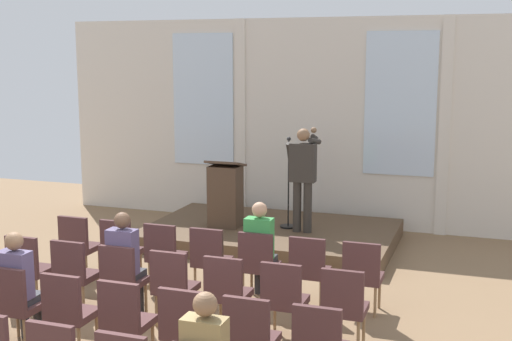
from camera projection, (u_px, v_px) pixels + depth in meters
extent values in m
cube|color=silver|center=(298.00, 122.00, 12.75)|extent=(9.56, 0.10, 3.88)
cube|color=silver|center=(203.00, 100.00, 13.25)|extent=(1.26, 0.04, 2.57)
cube|color=silver|center=(241.00, 121.00, 13.06)|extent=(0.20, 0.08, 3.88)
cube|color=silver|center=(400.00, 104.00, 12.01)|extent=(1.26, 0.04, 2.57)
cube|color=silver|center=(445.00, 127.00, 11.83)|extent=(0.20, 0.08, 3.88)
cube|color=brown|center=(271.00, 235.00, 11.54)|extent=(4.15, 2.64, 0.29)
cylinder|color=#332D28|center=(297.00, 207.00, 11.15)|extent=(0.14, 0.14, 0.85)
cylinder|color=#332D28|center=(308.00, 207.00, 11.10)|extent=(0.14, 0.14, 0.85)
cube|color=#332D28|center=(303.00, 163.00, 11.00)|extent=(0.42, 0.22, 0.64)
cube|color=#26663F|center=(305.00, 157.00, 11.09)|extent=(0.06, 0.01, 0.38)
sphere|color=#8C6647|center=(303.00, 135.00, 10.93)|extent=(0.21, 0.21, 0.21)
cylinder|color=#332D28|center=(290.00, 155.00, 11.14)|extent=(0.09, 0.28, 0.45)
cylinder|color=#332D28|center=(315.00, 141.00, 11.01)|extent=(0.15, 0.36, 0.15)
cylinder|color=#332D28|center=(314.00, 137.00, 11.14)|extent=(0.11, 0.34, 0.15)
sphere|color=#8C6647|center=(314.00, 130.00, 11.40)|extent=(0.10, 0.10, 0.10)
cylinder|color=black|center=(288.00, 226.00, 11.49)|extent=(0.28, 0.28, 0.03)
cylinder|color=black|center=(288.00, 184.00, 11.37)|extent=(0.02, 0.02, 1.45)
sphere|color=#262626|center=(289.00, 139.00, 11.24)|extent=(0.07, 0.07, 0.07)
cube|color=#4C3828|center=(225.00, 196.00, 11.47)|extent=(0.52, 0.40, 1.05)
cube|color=#4C3828|center=(226.00, 163.00, 11.40)|extent=(0.60, 0.48, 0.14)
cylinder|color=olive|center=(99.00, 261.00, 9.88)|extent=(0.04, 0.04, 0.40)
cylinder|color=olive|center=(78.00, 259.00, 10.00)|extent=(0.04, 0.04, 0.40)
cylinder|color=olive|center=(86.00, 268.00, 9.57)|extent=(0.04, 0.04, 0.40)
cylinder|color=olive|center=(65.00, 266.00, 9.68)|extent=(0.04, 0.04, 0.40)
cube|color=#4C2D2D|center=(82.00, 248.00, 9.74)|extent=(0.46, 0.44, 0.08)
cube|color=#4C2D2D|center=(73.00, 233.00, 9.52)|extent=(0.46, 0.06, 0.46)
cylinder|color=olive|center=(141.00, 266.00, 9.66)|extent=(0.04, 0.04, 0.40)
cylinder|color=olive|center=(119.00, 264.00, 9.78)|extent=(0.04, 0.04, 0.40)
cylinder|color=olive|center=(129.00, 273.00, 9.34)|extent=(0.04, 0.04, 0.40)
cylinder|color=olive|center=(106.00, 271.00, 9.46)|extent=(0.04, 0.04, 0.40)
cube|color=#4C2D2D|center=(123.00, 252.00, 9.52)|extent=(0.46, 0.44, 0.08)
cube|color=#4C2D2D|center=(115.00, 237.00, 9.30)|extent=(0.46, 0.06, 0.46)
cylinder|color=olive|center=(184.00, 271.00, 9.44)|extent=(0.04, 0.04, 0.40)
cylinder|color=olive|center=(161.00, 268.00, 9.56)|extent=(0.04, 0.04, 0.40)
cylinder|color=olive|center=(173.00, 279.00, 9.12)|extent=(0.04, 0.04, 0.40)
cylinder|color=olive|center=(150.00, 276.00, 9.24)|extent=(0.04, 0.04, 0.40)
cube|color=#4C2D2D|center=(167.00, 257.00, 9.30)|extent=(0.46, 0.44, 0.08)
cube|color=#4C2D2D|center=(160.00, 241.00, 9.08)|extent=(0.46, 0.06, 0.46)
cylinder|color=olive|center=(229.00, 276.00, 9.22)|extent=(0.04, 0.04, 0.40)
cylinder|color=olive|center=(205.00, 273.00, 9.34)|extent=(0.04, 0.04, 0.40)
cylinder|color=olive|center=(220.00, 284.00, 8.90)|extent=(0.04, 0.04, 0.40)
cylinder|color=olive|center=(195.00, 281.00, 9.02)|extent=(0.04, 0.04, 0.40)
cube|color=#4C2D2D|center=(212.00, 262.00, 9.08)|extent=(0.46, 0.44, 0.08)
cube|color=#4C2D2D|center=(206.00, 246.00, 8.86)|extent=(0.46, 0.06, 0.46)
cylinder|color=olive|center=(277.00, 282.00, 9.00)|extent=(0.04, 0.04, 0.40)
cylinder|color=olive|center=(252.00, 279.00, 9.12)|extent=(0.04, 0.04, 0.40)
cylinder|color=olive|center=(269.00, 290.00, 8.68)|extent=(0.04, 0.04, 0.40)
cylinder|color=olive|center=(243.00, 287.00, 8.80)|extent=(0.04, 0.04, 0.40)
cube|color=#4C2D2D|center=(260.00, 267.00, 8.86)|extent=(0.46, 0.44, 0.08)
cube|color=#4C2D2D|center=(255.00, 251.00, 8.64)|extent=(0.46, 0.06, 0.46)
cylinder|color=#2D2D33|center=(258.00, 278.00, 9.09)|extent=(0.10, 0.10, 0.44)
cylinder|color=#2D2D33|center=(271.00, 279.00, 9.04)|extent=(0.10, 0.10, 0.44)
cube|color=#2D2D33|center=(262.00, 261.00, 8.91)|extent=(0.34, 0.36, 0.12)
cube|color=green|center=(259.00, 239.00, 8.75)|extent=(0.36, 0.20, 0.55)
sphere|color=tan|center=(259.00, 210.00, 8.70)|extent=(0.20, 0.20, 0.20)
cylinder|color=olive|center=(327.00, 287.00, 8.78)|extent=(0.04, 0.04, 0.40)
cylinder|color=olive|center=(300.00, 284.00, 8.90)|extent=(0.04, 0.04, 0.40)
cylinder|color=olive|center=(321.00, 296.00, 8.46)|extent=(0.04, 0.04, 0.40)
cylinder|color=olive|center=(293.00, 293.00, 8.58)|extent=(0.04, 0.04, 0.40)
cube|color=#4C2D2D|center=(310.00, 272.00, 8.64)|extent=(0.46, 0.44, 0.08)
cube|color=#4C2D2D|center=(307.00, 256.00, 8.42)|extent=(0.46, 0.06, 0.46)
cylinder|color=olive|center=(379.00, 293.00, 8.56)|extent=(0.04, 0.04, 0.40)
cylinder|color=olive|center=(351.00, 290.00, 8.68)|extent=(0.04, 0.04, 0.40)
cylinder|color=olive|center=(375.00, 302.00, 8.24)|extent=(0.04, 0.04, 0.40)
cylinder|color=olive|center=(346.00, 299.00, 8.36)|extent=(0.04, 0.04, 0.40)
cube|color=#4C2D2D|center=(363.00, 278.00, 8.42)|extent=(0.46, 0.44, 0.08)
cube|color=#4C2D2D|center=(361.00, 261.00, 8.20)|extent=(0.46, 0.06, 0.46)
cylinder|color=olive|center=(53.00, 286.00, 8.84)|extent=(0.04, 0.04, 0.40)
cylinder|color=olive|center=(30.00, 283.00, 8.96)|extent=(0.04, 0.04, 0.40)
cylinder|color=olive|center=(37.00, 294.00, 8.53)|extent=(0.04, 0.04, 0.40)
cylinder|color=olive|center=(13.00, 291.00, 8.64)|extent=(0.04, 0.04, 0.40)
cube|color=#4C2D2D|center=(32.00, 270.00, 8.70)|extent=(0.46, 0.44, 0.08)
cube|color=#4C2D2D|center=(22.00, 254.00, 8.48)|extent=(0.46, 0.06, 0.46)
cylinder|color=olive|center=(98.00, 291.00, 8.62)|extent=(0.04, 0.04, 0.40)
cylinder|color=olive|center=(74.00, 288.00, 8.74)|extent=(0.04, 0.04, 0.40)
cylinder|color=olive|center=(83.00, 300.00, 8.31)|extent=(0.04, 0.04, 0.40)
cylinder|color=olive|center=(59.00, 297.00, 8.42)|extent=(0.04, 0.04, 0.40)
cube|color=#4C2D2D|center=(78.00, 276.00, 8.48)|extent=(0.46, 0.44, 0.08)
cube|color=#4C2D2D|center=(68.00, 260.00, 8.26)|extent=(0.46, 0.06, 0.46)
cylinder|color=olive|center=(146.00, 298.00, 8.40)|extent=(0.04, 0.04, 0.40)
cylinder|color=olive|center=(121.00, 294.00, 8.52)|extent=(0.04, 0.04, 0.40)
cylinder|color=olive|center=(132.00, 307.00, 8.09)|extent=(0.04, 0.04, 0.40)
cylinder|color=olive|center=(106.00, 304.00, 8.20)|extent=(0.04, 0.04, 0.40)
cube|color=#4C2D2D|center=(126.00, 282.00, 8.26)|extent=(0.46, 0.44, 0.08)
cube|color=#4C2D2D|center=(117.00, 265.00, 8.04)|extent=(0.46, 0.06, 0.46)
cylinder|color=#2D2D33|center=(127.00, 293.00, 8.49)|extent=(0.10, 0.10, 0.44)
cylinder|color=#2D2D33|center=(140.00, 295.00, 8.44)|extent=(0.10, 0.10, 0.44)
cube|color=#2D2D33|center=(128.00, 276.00, 8.31)|extent=(0.34, 0.36, 0.12)
cube|color=#594C72|center=(122.00, 252.00, 8.15)|extent=(0.36, 0.20, 0.55)
sphere|color=brown|center=(122.00, 220.00, 8.10)|extent=(0.20, 0.20, 0.20)
cylinder|color=olive|center=(196.00, 304.00, 8.18)|extent=(0.04, 0.04, 0.40)
cylinder|color=olive|center=(169.00, 301.00, 8.30)|extent=(0.04, 0.04, 0.40)
cylinder|color=olive|center=(184.00, 314.00, 7.86)|extent=(0.04, 0.04, 0.40)
cylinder|color=olive|center=(156.00, 310.00, 7.98)|extent=(0.04, 0.04, 0.40)
cube|color=#4C2D2D|center=(176.00, 288.00, 8.04)|extent=(0.46, 0.44, 0.08)
cube|color=#4C2D2D|center=(168.00, 271.00, 7.82)|extent=(0.46, 0.06, 0.46)
cylinder|color=olive|center=(249.00, 311.00, 7.96)|extent=(0.04, 0.04, 0.40)
cylinder|color=olive|center=(221.00, 307.00, 8.08)|extent=(0.04, 0.04, 0.40)
cylinder|color=olive|center=(239.00, 322.00, 7.64)|extent=(0.04, 0.04, 0.40)
cylinder|color=olive|center=(210.00, 318.00, 7.76)|extent=(0.04, 0.04, 0.40)
cube|color=#4C2D2D|center=(229.00, 295.00, 7.82)|extent=(0.46, 0.44, 0.08)
cube|color=#4C2D2D|center=(223.00, 277.00, 7.60)|extent=(0.46, 0.06, 0.46)
cylinder|color=olive|center=(305.00, 318.00, 7.74)|extent=(0.04, 0.04, 0.40)
cylinder|color=olive|center=(275.00, 314.00, 7.86)|extent=(0.04, 0.04, 0.40)
cylinder|color=olive|center=(297.00, 329.00, 7.42)|extent=(0.04, 0.04, 0.40)
cylinder|color=olive|center=(266.00, 325.00, 7.54)|extent=(0.04, 0.04, 0.40)
cube|color=#4C2D2D|center=(286.00, 302.00, 7.60)|extent=(0.46, 0.44, 0.08)
cube|color=#4C2D2D|center=(281.00, 284.00, 7.38)|extent=(0.46, 0.06, 0.46)
cylinder|color=olive|center=(364.00, 326.00, 7.52)|extent=(0.04, 0.04, 0.40)
cylinder|color=olive|center=(332.00, 322.00, 7.64)|extent=(0.04, 0.04, 0.40)
cylinder|color=olive|center=(358.00, 338.00, 7.20)|extent=(0.04, 0.04, 0.40)
cylinder|color=olive|center=(325.00, 333.00, 7.32)|extent=(0.04, 0.04, 0.40)
cube|color=#4C2D2D|center=(345.00, 309.00, 7.38)|extent=(0.46, 0.44, 0.08)
cube|color=#4C2D2D|center=(342.00, 291.00, 7.16)|extent=(0.46, 0.06, 0.46)
cylinder|color=olive|center=(44.00, 324.00, 7.58)|extent=(0.04, 0.04, 0.40)
cylinder|color=olive|center=(18.00, 320.00, 7.70)|extent=(0.04, 0.04, 0.40)
cylinder|color=olive|center=(25.00, 335.00, 7.27)|extent=(0.04, 0.04, 0.40)
cube|color=#4C2D2D|center=(20.00, 307.00, 7.44)|extent=(0.46, 0.44, 0.08)
cube|color=#4C2D2D|center=(7.00, 289.00, 7.22)|extent=(0.46, 0.06, 0.46)
cylinder|color=#2D2D33|center=(25.00, 319.00, 7.68)|extent=(0.10, 0.10, 0.44)
cylinder|color=#2D2D33|center=(38.00, 321.00, 7.62)|extent=(0.10, 0.10, 0.44)
cube|color=#2D2D33|center=(23.00, 300.00, 7.49)|extent=(0.34, 0.36, 0.12)
cube|color=#594C72|center=(15.00, 275.00, 7.33)|extent=(0.36, 0.20, 0.53)
sphere|color=#8C6647|center=(14.00, 241.00, 7.29)|extent=(0.20, 0.20, 0.20)
cylinder|color=olive|center=(97.00, 332.00, 7.36)|extent=(0.04, 0.04, 0.40)
cylinder|color=olive|center=(69.00, 327.00, 7.48)|extent=(0.04, 0.04, 0.40)
cylinder|color=olive|center=(50.00, 339.00, 7.16)|extent=(0.04, 0.04, 0.40)
cube|color=#4C2D2D|center=(73.00, 314.00, 7.22)|extent=(0.46, 0.44, 0.08)
cube|color=#4C2D2D|center=(61.00, 296.00, 7.00)|extent=(0.46, 0.06, 0.46)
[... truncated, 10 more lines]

